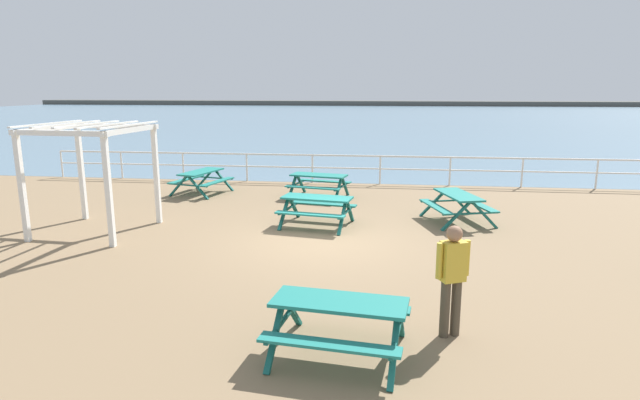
# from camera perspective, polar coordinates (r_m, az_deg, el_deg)

# --- Properties ---
(ground_plane) EXTENTS (30.00, 24.00, 0.20)m
(ground_plane) POSITION_cam_1_polar(r_m,az_deg,el_deg) (12.38, 0.04, -5.01)
(ground_plane) COLOR #846B4C
(sea_band) EXTENTS (142.00, 90.00, 0.01)m
(sea_band) POSITION_cam_1_polar(r_m,az_deg,el_deg) (64.60, 5.95, 8.94)
(sea_band) COLOR slate
(sea_band) RESTS_ON ground
(distant_shoreline) EXTENTS (142.00, 6.00, 1.80)m
(distant_shoreline) POSITION_cam_1_polar(r_m,az_deg,el_deg) (107.55, 6.51, 10.19)
(distant_shoreline) COLOR #4C4C47
(distant_shoreline) RESTS_ON ground
(seaward_railing) EXTENTS (23.07, 0.07, 1.08)m
(seaward_railing) POSITION_cam_1_polar(r_m,az_deg,el_deg) (19.74, 2.85, 4.03)
(seaward_railing) COLOR white
(seaward_railing) RESTS_ON ground
(picnic_table_near_right) EXTENTS (1.90, 2.12, 0.80)m
(picnic_table_near_right) POSITION_cam_1_polar(r_m,az_deg,el_deg) (18.26, -12.78, 2.50)
(picnic_table_near_right) COLOR #1E7A70
(picnic_table_near_right) RESTS_ON ground
(picnic_table_far_left) EXTENTS (2.03, 1.80, 0.80)m
(picnic_table_far_left) POSITION_cam_1_polar(r_m,az_deg,el_deg) (13.62, -0.32, -0.43)
(picnic_table_far_left) COLOR #1E7A70
(picnic_table_far_left) RESTS_ON ground
(picnic_table_far_right) EXTENTS (1.95, 2.15, 0.80)m
(picnic_table_far_right) POSITION_cam_1_polar(r_m,az_deg,el_deg) (14.47, 14.78, -0.09)
(picnic_table_far_right) COLOR #1E7A70
(picnic_table_far_right) RESTS_ON ground
(picnic_table_seaward) EXTENTS (2.08, 1.85, 0.80)m
(picnic_table_seaward) POSITION_cam_1_polar(r_m,az_deg,el_deg) (17.10, -0.13, 2.16)
(picnic_table_seaward) COLOR #1E7A70
(picnic_table_seaward) RESTS_ON ground
(picnic_table_corner) EXTENTS (1.97, 1.73, 0.80)m
(picnic_table_corner) POSITION_cam_1_polar(r_m,az_deg,el_deg) (7.18, 2.12, -12.27)
(picnic_table_corner) COLOR #1E7A70
(picnic_table_corner) RESTS_ON ground
(visitor) EXTENTS (0.49, 0.34, 1.66)m
(visitor) POSITION_cam_1_polar(r_m,az_deg,el_deg) (7.77, 14.19, -7.81)
(visitor) COLOR #4C4233
(visitor) RESTS_ON ground
(lattice_pergola) EXTENTS (2.58, 2.70, 2.70)m
(lattice_pergola) POSITION_cam_1_polar(r_m,az_deg,el_deg) (14.01, -23.65, 4.76)
(lattice_pergola) COLOR white
(lattice_pergola) RESTS_ON ground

